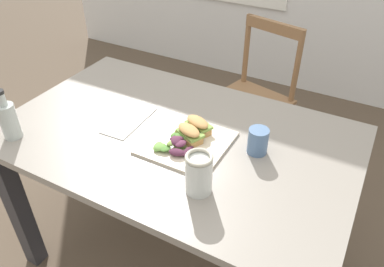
% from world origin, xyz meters
% --- Properties ---
extents(ground_plane, '(8.81, 8.81, 0.00)m').
position_xyz_m(ground_plane, '(0.00, 0.00, 0.00)').
color(ground_plane, brown).
extents(dining_table, '(1.33, 0.83, 0.74)m').
position_xyz_m(dining_table, '(0.07, 0.10, 0.62)').
color(dining_table, gray).
rests_on(dining_table, ground).
extents(chair_wooden_far, '(0.49, 0.49, 0.87)m').
position_xyz_m(chair_wooden_far, '(0.08, 0.95, 0.45)').
color(chair_wooden_far, '#8E6642').
rests_on(chair_wooden_far, ground).
extents(plate_lunch, '(0.29, 0.29, 0.01)m').
position_xyz_m(plate_lunch, '(0.14, 0.07, 0.74)').
color(plate_lunch, beige).
rests_on(plate_lunch, dining_table).
extents(sandwich_half_front, '(0.12, 0.10, 0.06)m').
position_xyz_m(sandwich_half_front, '(0.14, 0.08, 0.78)').
color(sandwich_half_front, tan).
rests_on(sandwich_half_front, plate_lunch).
extents(sandwich_half_back, '(0.12, 0.10, 0.06)m').
position_xyz_m(sandwich_half_back, '(0.14, 0.14, 0.78)').
color(sandwich_half_back, tan).
rests_on(sandwich_half_back, plate_lunch).
extents(salad_mixed_greens, '(0.16, 0.16, 0.04)m').
position_xyz_m(salad_mixed_greens, '(0.12, 0.02, 0.77)').
color(salad_mixed_greens, '#84A84C').
rests_on(salad_mixed_greens, plate_lunch).
extents(napkin_folded, '(0.12, 0.25, 0.00)m').
position_xyz_m(napkin_folded, '(-0.14, 0.09, 0.74)').
color(napkin_folded, white).
rests_on(napkin_folded, dining_table).
extents(fork_on_napkin, '(0.03, 0.19, 0.00)m').
position_xyz_m(fork_on_napkin, '(-0.14, 0.11, 0.75)').
color(fork_on_napkin, silver).
rests_on(fork_on_napkin, napkin_folded).
extents(bottle_cold_brew, '(0.07, 0.07, 0.20)m').
position_xyz_m(bottle_cold_brew, '(-0.45, -0.20, 0.81)').
color(bottle_cold_brew, '#472819').
rests_on(bottle_cold_brew, dining_table).
extents(mason_jar_iced_tea, '(0.09, 0.09, 0.14)m').
position_xyz_m(mason_jar_iced_tea, '(0.29, -0.12, 0.80)').
color(mason_jar_iced_tea, '#C67528').
rests_on(mason_jar_iced_tea, dining_table).
extents(cup_extra_side, '(0.07, 0.07, 0.09)m').
position_xyz_m(cup_extra_side, '(0.38, 0.15, 0.79)').
color(cup_extra_side, '#4C6B93').
rests_on(cup_extra_side, dining_table).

